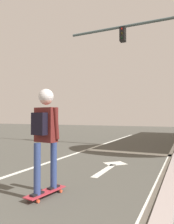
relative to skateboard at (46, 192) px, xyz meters
The scene contains 9 objects.
lane_line_center 2.82m from the skateboard, 121.69° to the left, with size 0.12×20.00×0.01m, color silver.
lane_line_curbside 2.89m from the skateboard, 56.31° to the left, with size 0.12×20.00×0.01m, color silver.
stop_bar 4.85m from the skateboard, 88.41° to the left, with size 3.23×0.40×0.01m, color silver.
lane_arrow_stem 2.05m from the skateboard, 81.68° to the left, with size 0.16×1.40×0.01m, color silver.
lane_arrow_head 2.89m from the skateboard, 84.12° to the left, with size 0.56×0.44×0.01m, color silver.
curb_strip 3.03m from the skateboard, 52.38° to the left, with size 0.24×24.00×0.14m, color #A49692.
skateboard is the anchor object (origin of this frame).
skater 1.10m from the skateboard, 98.58° to the right, with size 0.47×0.63×1.70m.
traffic_signal_mast 7.48m from the skateboard, 81.26° to the left, with size 5.10×0.34×5.75m.
Camera 1 is at (3.51, 0.62, 1.32)m, focal length 34.69 mm.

